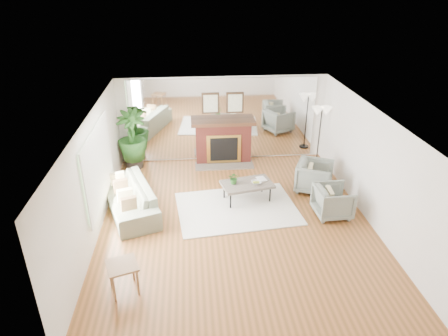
{
  "coord_description": "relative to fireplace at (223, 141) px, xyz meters",
  "views": [
    {
      "loc": [
        -0.94,
        -7.55,
        5.06
      ],
      "look_at": [
        -0.22,
        0.6,
        1.07
      ],
      "focal_mm": 32.0,
      "sensor_mm": 36.0,
      "label": 1
    }
  ],
  "objects": [
    {
      "name": "book",
      "position": [
        0.66,
        -2.2,
        -0.16
      ],
      "size": [
        0.26,
        0.32,
        0.02
      ],
      "primitive_type": "imported",
      "rotation": [
        0.0,
        0.0,
        0.23
      ],
      "color": "#98663C",
      "rests_on": "coffee_table"
    },
    {
      "name": "wall_right",
      "position": [
        2.99,
        -3.26,
        0.59
      ],
      "size": [
        0.02,
        7.0,
        2.5
      ],
      "primitive_type": "cube",
      "color": "white",
      "rests_on": "ground"
    },
    {
      "name": "mirror_panel",
      "position": [
        0.0,
        0.21,
        0.59
      ],
      "size": [
        5.4,
        0.04,
        2.4
      ],
      "primitive_type": "cube",
      "color": "silver",
      "rests_on": "wall_back"
    },
    {
      "name": "ground",
      "position": [
        0.0,
        -3.26,
        -0.66
      ],
      "size": [
        7.0,
        7.0,
        0.0
      ],
      "primitive_type": "plane",
      "color": "brown",
      "rests_on": "ground"
    },
    {
      "name": "wall_left",
      "position": [
        -2.99,
        -3.26,
        0.59
      ],
      "size": [
        0.02,
        7.0,
        2.5
      ],
      "primitive_type": "cube",
      "color": "white",
      "rests_on": "ground"
    },
    {
      "name": "coffee_table",
      "position": [
        0.38,
        -2.35,
        -0.21
      ],
      "size": [
        1.34,
        0.95,
        0.49
      ],
      "rotation": [
        0.0,
        0.0,
        0.22
      ],
      "color": "#655A4F",
      "rests_on": "ground"
    },
    {
      "name": "sofa",
      "position": [
        -2.45,
        -2.53,
        -0.31
      ],
      "size": [
        1.66,
        2.54,
        0.69
      ],
      "primitive_type": "imported",
      "rotation": [
        0.0,
        0.0,
        -1.23
      ],
      "color": "gray",
      "rests_on": "ground"
    },
    {
      "name": "tabletop_plant",
      "position": [
        0.05,
        -2.34,
        -0.02
      ],
      "size": [
        0.31,
        0.29,
        0.3
      ],
      "primitive_type": "imported",
      "rotation": [
        0.0,
        0.0,
        -0.23
      ],
      "color": "#2E5F23",
      "rests_on": "coffee_table"
    },
    {
      "name": "window_panel",
      "position": [
        -2.96,
        -2.86,
        0.69
      ],
      "size": [
        0.04,
        2.4,
        1.5
      ],
      "primitive_type": "cube",
      "color": "#B2E09E",
      "rests_on": "wall_left"
    },
    {
      "name": "wall_back",
      "position": [
        0.0,
        0.23,
        0.59
      ],
      "size": [
        6.0,
        0.02,
        2.5
      ],
      "primitive_type": "cube",
      "color": "white",
      "rests_on": "ground"
    },
    {
      "name": "area_rug",
      "position": [
        0.09,
        -2.72,
        -0.64
      ],
      "size": [
        2.99,
        2.29,
        0.03
      ],
      "primitive_type": "cube",
      "rotation": [
        0.0,
        0.0,
        0.11
      ],
      "color": "white",
      "rests_on": "ground"
    },
    {
      "name": "fireplace",
      "position": [
        0.0,
        0.0,
        0.0
      ],
      "size": [
        1.85,
        0.83,
        2.05
      ],
      "color": "maroon",
      "rests_on": "ground"
    },
    {
      "name": "armchair_back",
      "position": [
        2.17,
        -1.98,
        -0.26
      ],
      "size": [
        1.15,
        1.14,
        0.79
      ],
      "primitive_type": "imported",
      "rotation": [
        0.0,
        0.0,
        1.12
      ],
      "color": "gray",
      "rests_on": "ground"
    },
    {
      "name": "side_table",
      "position": [
        -2.21,
        -5.25,
        -0.17
      ],
      "size": [
        0.64,
        0.64,
        0.58
      ],
      "rotation": [
        0.0,
        0.0,
        0.32
      ],
      "color": "#98663C",
      "rests_on": "ground"
    },
    {
      "name": "armchair_front",
      "position": [
        2.25,
        -3.17,
        -0.29
      ],
      "size": [
        0.84,
        0.82,
        0.73
      ],
      "primitive_type": "imported",
      "rotation": [
        0.0,
        0.0,
        1.62
      ],
      "color": "gray",
      "rests_on": "ground"
    },
    {
      "name": "fruit_bowl",
      "position": [
        0.59,
        -2.39,
        -0.14
      ],
      "size": [
        0.27,
        0.27,
        0.06
      ],
      "primitive_type": "imported",
      "rotation": [
        0.0,
        0.0,
        0.13
      ],
      "color": "#98663C",
      "rests_on": "coffee_table"
    },
    {
      "name": "potted_ficus",
      "position": [
        -2.6,
        -0.16,
        0.25
      ],
      "size": [
        0.86,
        0.86,
        1.71
      ],
      "color": "#29231E",
      "rests_on": "ground"
    },
    {
      "name": "floor_lamp",
      "position": [
        2.7,
        -0.48,
        0.84
      ],
      "size": [
        0.57,
        0.32,
        1.76
      ],
      "color": "black",
      "rests_on": "ground"
    }
  ]
}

